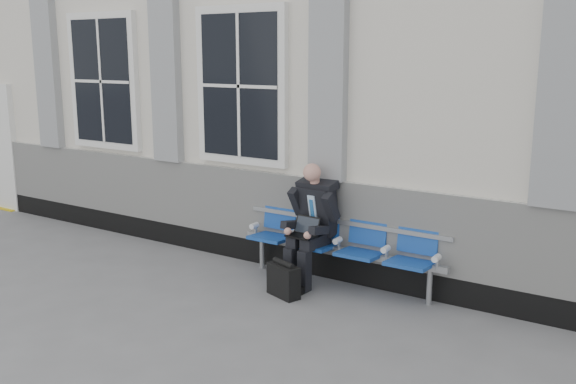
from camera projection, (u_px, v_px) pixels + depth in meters
The scene contains 5 objects.
ground at pixel (144, 287), 7.42m from camera, with size 70.00×70.00×0.00m, color slate.
station_building at pixel (302, 82), 9.80m from camera, with size 14.40×4.40×4.49m.
bench at pixel (341, 239), 7.39m from camera, with size 2.60×0.47×0.91m.
businessman at pixel (312, 219), 7.40m from camera, with size 0.59×0.79×1.43m.
briefcase at pixel (284, 280), 7.10m from camera, with size 0.44×0.29×0.42m.
Camera 1 is at (5.24, -4.96, 2.64)m, focal length 40.00 mm.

